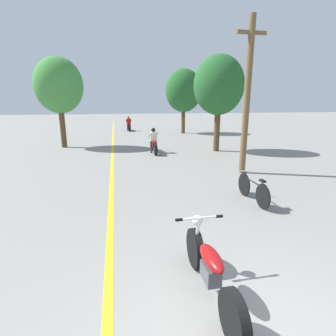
% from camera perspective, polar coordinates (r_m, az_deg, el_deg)
% --- Properties ---
extents(lane_stripe_center, '(0.14, 48.00, 0.01)m').
position_cam_1_polar(lane_stripe_center, '(15.27, -11.95, 3.69)').
color(lane_stripe_center, yellow).
rests_on(lane_stripe_center, ground).
extents(utility_pole, '(1.10, 0.24, 5.65)m').
position_cam_1_polar(utility_pole, '(10.39, 16.84, 14.74)').
color(utility_pole, brown).
rests_on(utility_pole, ground).
extents(roadside_tree_right_near, '(2.74, 2.47, 5.15)m').
position_cam_1_polar(roadside_tree_right_near, '(14.95, 11.02, 17.18)').
color(roadside_tree_right_near, '#513A23').
rests_on(roadside_tree_right_near, ground).
extents(roadside_tree_right_far, '(3.14, 2.83, 5.46)m').
position_cam_1_polar(roadside_tree_right_far, '(23.43, 3.42, 16.45)').
color(roadside_tree_right_far, '#513A23').
rests_on(roadside_tree_right_far, ground).
extents(roadside_tree_left, '(2.78, 2.50, 5.24)m').
position_cam_1_polar(roadside_tree_left, '(17.19, -22.71, 16.19)').
color(roadside_tree_left, '#513A23').
rests_on(roadside_tree_left, ground).
extents(motorcycle_foreground, '(0.77, 2.16, 0.98)m').
position_cam_1_polar(motorcycle_foreground, '(4.01, 9.13, -20.92)').
color(motorcycle_foreground, black).
rests_on(motorcycle_foreground, ground).
extents(motorcycle_rider_lead, '(0.50, 2.16, 1.35)m').
position_cam_1_polar(motorcycle_rider_lead, '(14.35, -3.17, 5.38)').
color(motorcycle_rider_lead, black).
rests_on(motorcycle_rider_lead, ground).
extents(motorcycle_rider_far, '(0.50, 1.99, 1.37)m').
position_cam_1_polar(motorcycle_rider_far, '(25.65, -8.52, 9.16)').
color(motorcycle_rider_far, black).
rests_on(motorcycle_rider_far, ground).
extents(bicycle_parked, '(0.44, 1.70, 0.78)m').
position_cam_1_polar(bicycle_parked, '(7.66, 18.02, -4.41)').
color(bicycle_parked, black).
rests_on(bicycle_parked, ground).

